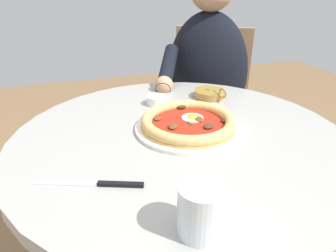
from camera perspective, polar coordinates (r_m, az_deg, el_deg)
dining_table at (r=0.89m, az=2.12°, el=-9.82°), size 0.90×0.90×0.73m
pizza_on_plate at (r=0.82m, az=3.86°, el=0.56°), size 0.29×0.29×0.04m
water_glass at (r=0.50m, az=6.19°, el=-16.03°), size 0.08×0.08×0.09m
steak_knife at (r=0.63m, az=-11.83°, el=-10.73°), size 0.21×0.09×0.01m
ramekin_capers at (r=0.99m, az=-2.23°, el=4.97°), size 0.06×0.06×0.03m
olive_pan at (r=1.07m, az=7.96°, el=6.12°), size 0.11×0.13×0.05m
diner_person at (r=1.47m, az=6.88°, el=2.29°), size 0.53×0.45×1.16m
cafe_chair_diner at (r=1.61m, az=7.63°, el=4.75°), size 0.60×0.60×0.88m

